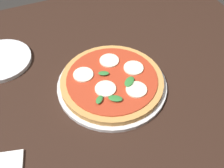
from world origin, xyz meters
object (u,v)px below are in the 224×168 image
at_px(serving_tray, 112,85).
at_px(plate_white, 1,60).
at_px(dining_table, 101,99).
at_px(pizza, 112,81).

distance_m(serving_tray, plate_white, 0.39).
distance_m(dining_table, plate_white, 0.36).
distance_m(pizza, plate_white, 0.39).
distance_m(dining_table, serving_tray, 0.12).
xyz_separation_m(dining_table, pizza, (0.02, -0.04, 0.13)).
relative_size(serving_tray, plate_white, 1.65).
distance_m(dining_table, pizza, 0.14).
bearing_deg(serving_tray, plate_white, 140.75).
xyz_separation_m(dining_table, plate_white, (-0.28, 0.20, 0.11)).
bearing_deg(plate_white, dining_table, -36.17).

